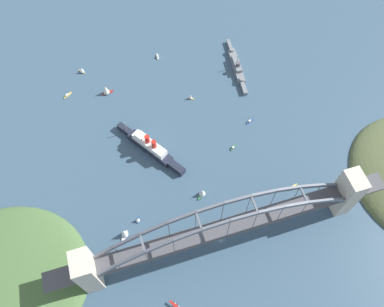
{
  "coord_description": "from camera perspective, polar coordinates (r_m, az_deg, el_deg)",
  "views": [
    {
      "loc": [
        -51.42,
        -85.26,
        312.82
      ],
      "look_at": [
        0.0,
        80.16,
        8.0
      ],
      "focal_mm": 36.71,
      "sensor_mm": 36.0,
      "label": 1
    }
  ],
  "objects": [
    {
      "name": "small_boat_5",
      "position": [
        354.49,
        14.42,
        -4.74
      ],
      "size": [
        9.8,
        4.51,
        2.41
      ],
      "color": "gold",
      "rests_on": "ground"
    },
    {
      "name": "small_boat_0",
      "position": [
        415.57,
        -17.63,
        8.09
      ],
      "size": [
        9.09,
        6.4,
        2.34
      ],
      "color": "gold",
      "rests_on": "ground"
    },
    {
      "name": "naval_cruiser",
      "position": [
        420.63,
        6.5,
        12.52
      ],
      "size": [
        12.34,
        75.01,
        17.6
      ],
      "color": "slate",
      "rests_on": "ground"
    },
    {
      "name": "ground_plane",
      "position": [
        328.28,
        4.26,
        -12.4
      ],
      "size": [
        1400.0,
        1400.0,
        0.0
      ],
      "primitive_type": "plane",
      "color": "#385166"
    },
    {
      "name": "harbor_arch_bridge",
      "position": [
        301.81,
        4.6,
        -10.83
      ],
      "size": [
        269.43,
        19.02,
        64.48
      ],
      "color": "beige",
      "rests_on": "ground"
    },
    {
      "name": "small_boat_4",
      "position": [
        364.19,
        6.01,
        0.9
      ],
      "size": [
        7.09,
        5.69,
        2.19
      ],
      "color": "#2D6B3D",
      "rests_on": "ground"
    },
    {
      "name": "small_boat_1",
      "position": [
        382.02,
        8.44,
        4.69
      ],
      "size": [
        9.11,
        4.79,
        2.19
      ],
      "color": "#234C8C",
      "rests_on": "ground"
    },
    {
      "name": "small_boat_7",
      "position": [
        333.0,
        -7.9,
        -9.52
      ],
      "size": [
        4.35,
        5.98,
        6.02
      ],
      "color": "#234C8C",
      "rests_on": "ground"
    },
    {
      "name": "small_boat_2",
      "position": [
        431.5,
        -5.02,
        13.83
      ],
      "size": [
        2.78,
        8.22,
        2.59
      ],
      "color": "silver",
      "rests_on": "ground"
    },
    {
      "name": "ocean_liner",
      "position": [
        358.24,
        -6.1,
        0.97
      ],
      "size": [
        48.63,
        69.69,
        21.46
      ],
      "color": "#1E2333",
      "rests_on": "ground"
    },
    {
      "name": "seaplane_taxiing_near_bridge",
      "position": [
        314.33,
        -2.49,
        -21.36
      ],
      "size": [
        8.85,
        10.2,
        4.94
      ],
      "color": "#B7B7B2",
      "rests_on": "ground"
    },
    {
      "name": "small_boat_8",
      "position": [
        392.41,
        -0.2,
        8.26
      ],
      "size": [
        5.45,
        4.99,
        6.49
      ],
      "color": "gold",
      "rests_on": "ground"
    },
    {
      "name": "small_boat_10",
      "position": [
        403.73,
        -12.4,
        9.06
      ],
      "size": [
        11.09,
        7.0,
        12.37
      ],
      "color": "#B2231E",
      "rests_on": "ground"
    },
    {
      "name": "small_boat_9",
      "position": [
        337.41,
        1.49,
        -5.67
      ],
      "size": [
        9.23,
        8.27,
        9.8
      ],
      "color": "#2D6B3D",
      "rests_on": "ground"
    },
    {
      "name": "small_boat_3",
      "position": [
        327.98,
        -9.84,
        -11.32
      ],
      "size": [
        8.21,
        9.59,
        11.9
      ],
      "color": "silver",
      "rests_on": "ground"
    },
    {
      "name": "small_boat_6",
      "position": [
        429.29,
        -15.73,
        11.6
      ],
      "size": [
        6.14,
        6.88,
        7.49
      ],
      "color": "gold",
      "rests_on": "ground"
    }
  ]
}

